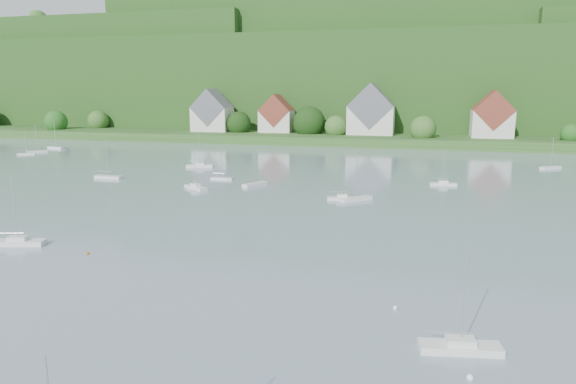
{
  "coord_description": "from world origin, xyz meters",
  "views": [
    {
      "loc": [
        21.95,
        4.9,
        18.62
      ],
      "look_at": [
        3.83,
        75.0,
        4.0
      ],
      "focal_mm": 31.69,
      "sensor_mm": 36.0,
      "label": 1
    }
  ],
  "objects": [
    {
      "name": "mooring_buoy_1",
      "position": [
        25.96,
        37.08,
        0.0
      ],
      "size": [
        0.47,
        0.47,
        0.47
      ],
      "primitive_type": "sphere",
      "color": "white",
      "rests_on": "ground"
    },
    {
      "name": "village_building_1",
      "position": [
        -30.0,
        189.0,
        8.75
      ],
      "size": [
        12.0,
        9.36,
        14.0
      ],
      "color": "silver",
      "rests_on": "far_shore_strip"
    },
    {
      "name": "village_building_0",
      "position": [
        -55.0,
        187.0,
        9.51
      ],
      "size": [
        14.0,
        10.4,
        16.0
      ],
      "color": "silver",
      "rests_on": "far_shore_strip"
    },
    {
      "name": "far_sailboat_cluster",
      "position": [
        8.54,
        116.03,
        0.37
      ],
      "size": [
        201.46,
        63.25,
        8.71
      ],
      "color": "silver",
      "rests_on": "ground"
    },
    {
      "name": "mooring_buoy_3",
      "position": [
        -14.48,
        53.25,
        0.0
      ],
      "size": [
        0.41,
        0.41,
        0.41
      ],
      "primitive_type": "sphere",
      "color": "orange",
      "rests_on": "ground"
    },
    {
      "name": "forested_ridge",
      "position": [
        0.39,
        268.57,
        22.89
      ],
      "size": [
        620.0,
        181.22,
        69.89
      ],
      "color": "#133B13",
      "rests_on": "ground"
    },
    {
      "name": "village_building_3",
      "position": [
        45.0,
        186.0,
        9.43
      ],
      "size": [
        13.0,
        10.4,
        15.5
      ],
      "color": "silver",
      "rests_on": "far_shore_strip"
    },
    {
      "name": "near_sailboat_3",
      "position": [
        25.56,
        40.69,
        0.43
      ],
      "size": [
        6.05,
        2.58,
        7.91
      ],
      "rotation": [
        0.0,
        0.0,
        0.17
      ],
      "color": "silver",
      "rests_on": "ground"
    },
    {
      "name": "far_shore_strip",
      "position": [
        0.0,
        200.0,
        1.5
      ],
      "size": [
        600.0,
        60.0,
        3.0
      ],
      "primitive_type": "cube",
      "color": "#274E1D",
      "rests_on": "ground"
    },
    {
      "name": "mooring_buoy_4",
      "position": [
        20.67,
        46.93,
        0.0
      ],
      "size": [
        0.39,
        0.39,
        0.39
      ],
      "primitive_type": "sphere",
      "color": "white",
      "rests_on": "ground"
    },
    {
      "name": "near_sailboat_6",
      "position": [
        -24.78,
        54.19,
        0.45
      ],
      "size": [
        6.56,
        3.37,
        8.52
      ],
      "rotation": [
        0.0,
        0.0,
        0.27
      ],
      "color": "silver",
      "rests_on": "ground"
    },
    {
      "name": "village_building_2",
      "position": [
        5.0,
        188.0,
        10.27
      ],
      "size": [
        16.0,
        11.44,
        18.0
      ],
      "color": "silver",
      "rests_on": "far_shore_strip"
    }
  ]
}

